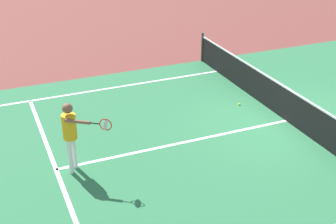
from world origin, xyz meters
TOP-DOWN VIEW (x-y plane):
  - ground_plane at (0.00, 0.00)m, footprint 60.00×60.00m
  - court_surface_inbounds at (0.00, 0.00)m, footprint 10.62×24.40m
  - line_sideline_left at (-4.11, -5.95)m, footprint 0.10×11.89m
  - line_service_near at (0.00, -6.40)m, footprint 8.22×0.10m
  - line_center_service at (0.00, -3.20)m, footprint 0.10×6.40m
  - net at (0.00, 0.00)m, footprint 10.62×0.09m
  - player_near at (0.19, -6.00)m, footprint 0.96×0.93m
  - tennis_ball_near_net at (-1.39, -0.69)m, footprint 0.07×0.07m

SIDE VIEW (x-z plane):
  - ground_plane at x=0.00m, z-range 0.00..0.00m
  - court_surface_inbounds at x=0.00m, z-range 0.00..0.00m
  - line_sideline_left at x=-4.11m, z-range 0.00..0.01m
  - line_service_near at x=0.00m, z-range 0.00..0.01m
  - line_center_service at x=0.00m, z-range 0.00..0.01m
  - tennis_ball_near_net at x=-1.39m, z-range 0.00..0.07m
  - net at x=0.00m, z-range -0.04..1.03m
  - player_near at x=0.19m, z-range 0.21..1.92m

